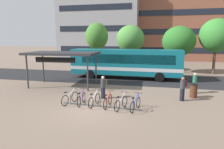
% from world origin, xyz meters
% --- Properties ---
extents(ground, '(200.00, 200.00, 0.00)m').
position_xyz_m(ground, '(0.00, 0.00, 0.00)').
color(ground, '#7A6656').
extents(bus_lane_asphalt, '(80.00, 7.20, 0.01)m').
position_xyz_m(bus_lane_asphalt, '(0.00, 10.32, 0.00)').
color(bus_lane_asphalt, '#232326').
rests_on(bus_lane_asphalt, ground).
extents(city_bus, '(12.07, 2.76, 3.20)m').
position_xyz_m(city_bus, '(0.44, 10.32, 1.78)').
color(city_bus, '#0F6070').
rests_on(city_bus, ground).
extents(bike_rack, '(5.33, 0.38, 0.70)m').
position_xyz_m(bike_rack, '(0.44, 0.45, 0.09)').
color(bike_rack, '#47474C').
rests_on(bike_rack, ground).
extents(parked_bicycle_silver_0, '(0.64, 1.67, 0.99)m').
position_xyz_m(parked_bicycle_silver_0, '(-1.74, 0.61, 0.38)').
color(parked_bicycle_silver_0, black).
rests_on(parked_bicycle_silver_0, ground).
extents(parked_bicycle_purple_1, '(0.52, 1.72, 0.99)m').
position_xyz_m(parked_bicycle_purple_1, '(-0.91, 0.58, 0.38)').
color(parked_bicycle_purple_1, black).
rests_on(parked_bicycle_purple_1, ground).
extents(parked_bicycle_silver_2, '(0.52, 1.72, 0.99)m').
position_xyz_m(parked_bicycle_silver_2, '(-0.01, 0.56, 0.38)').
color(parked_bicycle_silver_2, black).
rests_on(parked_bicycle_silver_2, ground).
extents(parked_bicycle_red_3, '(0.52, 1.72, 0.99)m').
position_xyz_m(parked_bicycle_red_3, '(0.90, 0.53, 0.38)').
color(parked_bicycle_red_3, black).
rests_on(parked_bicycle_red_3, ground).
extents(parked_bicycle_silver_4, '(0.68, 1.66, 0.99)m').
position_xyz_m(parked_bicycle_silver_4, '(1.81, 0.30, 0.38)').
color(parked_bicycle_silver_4, black).
rests_on(parked_bicycle_silver_4, ground).
extents(parked_bicycle_blue_5, '(0.62, 1.68, 0.99)m').
position_xyz_m(parked_bicycle_blue_5, '(2.70, 0.29, 0.38)').
color(parked_bicycle_blue_5, black).
rests_on(parked_bicycle_blue_5, ground).
extents(transit_shelter, '(6.46, 3.87, 3.15)m').
position_xyz_m(transit_shelter, '(-4.50, 5.26, 2.96)').
color(transit_shelter, '#38383D').
rests_on(transit_shelter, ground).
extents(commuter_maroon_pack_0, '(0.58, 0.59, 1.70)m').
position_xyz_m(commuter_maroon_pack_0, '(5.73, 2.97, 0.98)').
color(commuter_maroon_pack_0, black).
rests_on(commuter_maroon_pack_0, ground).
extents(commuter_olive_pack_1, '(0.44, 0.58, 1.67)m').
position_xyz_m(commuter_olive_pack_1, '(0.12, 2.31, 0.96)').
color(commuter_olive_pack_1, black).
rests_on(commuter_olive_pack_1, ground).
extents(commuter_black_pack_2, '(0.52, 0.61, 1.66)m').
position_xyz_m(commuter_black_pack_2, '(6.92, 5.29, 0.96)').
color(commuter_black_pack_2, black).
rests_on(commuter_black_pack_2, ground).
extents(trash_bin, '(0.55, 0.55, 1.03)m').
position_xyz_m(trash_bin, '(6.63, 3.95, 0.52)').
color(trash_bin, '#4C2819').
rests_on(trash_bin, ground).
extents(street_tree_0, '(4.15, 4.15, 5.98)m').
position_xyz_m(street_tree_0, '(6.53, 15.60, 4.06)').
color(street_tree_0, brown).
rests_on(street_tree_0, ground).
extents(street_tree_1, '(3.21, 3.21, 6.62)m').
position_xyz_m(street_tree_1, '(-4.57, 16.22, 4.71)').
color(street_tree_1, brown).
rests_on(street_tree_1, ground).
extents(street_tree_2, '(3.77, 3.77, 6.20)m').
position_xyz_m(street_tree_2, '(0.28, 15.83, 4.35)').
color(street_tree_2, brown).
rests_on(street_tree_2, ground).
extents(street_tree_3, '(3.96, 3.96, 6.78)m').
position_xyz_m(street_tree_3, '(10.82, 15.43, 4.74)').
color(street_tree_3, brown).
rests_on(street_tree_3, ground).
extents(building_left_wing, '(16.73, 11.98, 16.04)m').
position_xyz_m(building_left_wing, '(-8.40, 33.11, 8.02)').
color(building_left_wing, gray).
rests_on(building_left_wing, ground).
extents(building_right_wing, '(23.47, 10.80, 21.71)m').
position_xyz_m(building_right_wing, '(9.13, 35.42, 10.86)').
color(building_right_wing, brown).
rests_on(building_right_wing, ground).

